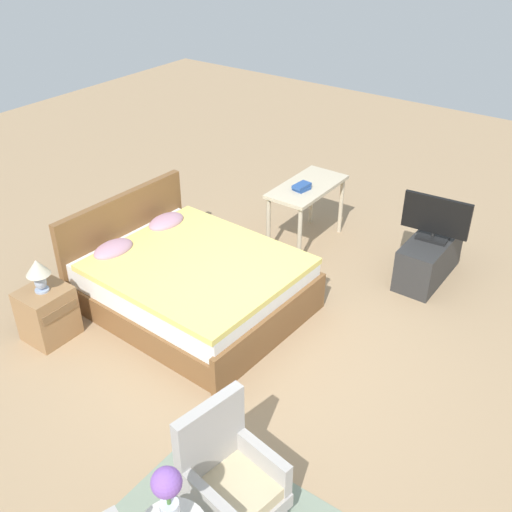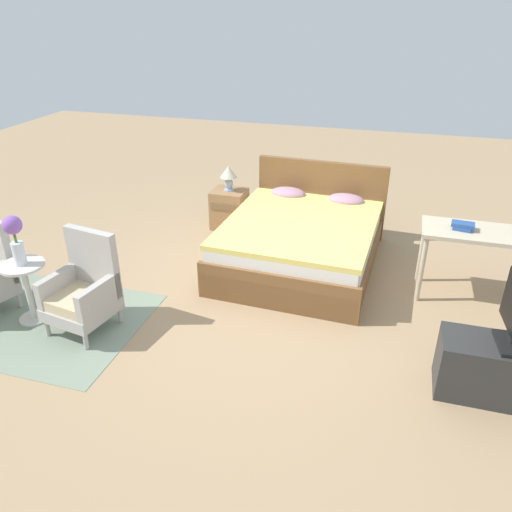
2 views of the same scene
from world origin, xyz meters
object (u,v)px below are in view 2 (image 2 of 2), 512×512
Objects in this scene: flower_vase at (15,235)px; vanity_desk at (476,241)px; side_table at (27,285)px; tv_stand at (503,371)px; nightstand at (229,209)px; table_lamp at (229,175)px; bed at (302,240)px; armchair_by_window_right at (84,291)px; book_stack at (463,226)px.

flower_vase is 4.34m from vanity_desk.
side_table is 0.58× the size of vanity_desk.
tv_stand is (4.17, 0.13, -0.14)m from side_table.
table_lamp is at bearing 90.00° from nightstand.
vanity_desk is (1.78, -0.26, 0.34)m from bed.
armchair_by_window_right is 1.76× the size of nightstand.
nightstand is at bearing 146.62° from bed.
vanity_desk reaches higher than side_table.
nightstand is 2.32× the size of book_stack.
vanity_desk is 0.21m from book_stack.
table_lamp is 0.34× the size of tv_stand.
nightstand is at bearing -90.00° from table_lamp.
flower_vase reaches higher than armchair_by_window_right.
nightstand is at bearing 140.82° from tv_stand.
table_lamp is 2.97m from book_stack.
book_stack is at bearing 101.00° from tv_stand.
table_lamp is (1.10, 2.63, 0.36)m from side_table.
bed is at bearing -33.38° from nightstand.
nightstand is (0.52, 2.57, -0.12)m from armchair_by_window_right.
nightstand is 0.50× the size of vanity_desk.
flower_vase is 0.50× the size of tv_stand.
table_lamp is 1.46× the size of book_stack.
vanity_desk reaches higher than nightstand.
book_stack is at bearing 22.36° from flower_vase.
armchair_by_window_right reaches higher than nightstand.
table_lamp is (1.10, 2.63, -0.16)m from flower_vase.
bed is at bearing 171.69° from vanity_desk.
side_table is 2.68× the size of book_stack.
armchair_by_window_right is at bearing -101.49° from table_lamp.
armchair_by_window_right reaches higher than side_table.
book_stack is (3.30, 1.54, 0.41)m from armchair_by_window_right.
flower_vase is at bearing -140.26° from bed.
table_lamp reaches higher than tv_stand.
side_table is 2.85m from nightstand.
flower_vase is at bearing -178.26° from tv_stand.
vanity_desk is at bearing -8.31° from bed.
nightstand is 3.96m from tv_stand.
bed is 1.73m from book_stack.
bed is 2.05× the size of vanity_desk.
flower_vase is 2.92m from nightstand.
vanity_desk reaches higher than tv_stand.
armchair_by_window_right is 0.78m from flower_vase.
flower_vase reaches higher than bed.
armchair_by_window_right reaches higher than table_lamp.
vanity_desk is 4.62× the size of book_stack.
armchair_by_window_right is 1.52× the size of side_table.
vanity_desk is at bearing 21.79° from flower_vase.
vanity_desk is at bearing 24.24° from armchair_by_window_right.
book_stack is at bearing -20.33° from table_lamp.
tv_stand is at bearing -39.19° from table_lamp.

